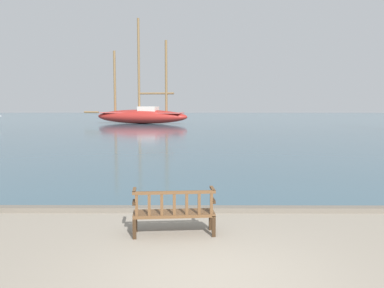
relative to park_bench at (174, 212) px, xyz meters
The scene contains 5 objects.
ground_plane 2.23m from the park_bench, 73.13° to the right, with size 160.00×160.00×0.00m, color gray.
harbor_water 41.92m from the park_bench, 89.14° to the left, with size 100.00×80.00×0.08m, color #385666.
quay_edge_kerb 1.92m from the park_bench, 70.30° to the left, with size 40.00×0.30×0.12m, color #675F54.
park_bench is the anchor object (origin of this frame).
sailboat_outer_port 39.88m from the park_bench, 97.88° to the left, with size 12.38×5.35×11.55m.
Camera 1 is at (-0.23, -6.14, 2.64)m, focal length 40.00 mm.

